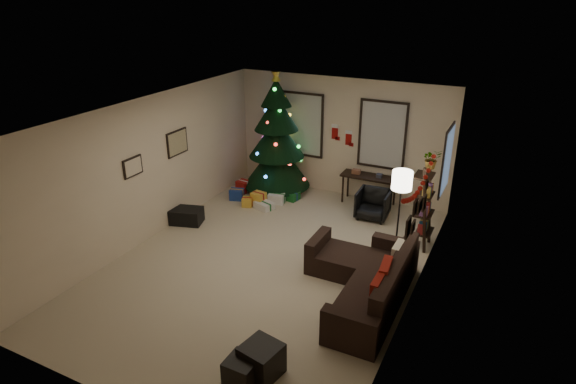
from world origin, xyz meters
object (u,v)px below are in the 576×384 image
(desk_chair, at_px, (373,204))
(bookshelf, at_px, (426,208))
(sofa, at_px, (368,281))
(desk, at_px, (369,179))
(christmas_tree, at_px, (277,142))

(desk_chair, height_order, bookshelf, bookshelf)
(desk_chair, xyz_separation_m, bookshelf, (1.19, -0.77, 0.49))
(sofa, bearing_deg, desk_chair, 105.55)
(desk_chair, distance_m, bookshelf, 1.50)
(bookshelf, bearing_deg, sofa, -102.34)
(desk, bearing_deg, desk_chair, -64.73)
(bookshelf, bearing_deg, christmas_tree, 161.92)
(christmas_tree, height_order, desk, christmas_tree)
(christmas_tree, distance_m, desk, 2.28)
(sofa, distance_m, bookshelf, 2.08)
(desk, xyz_separation_m, desk_chair, (0.31, -0.65, -0.28))
(desk, distance_m, bookshelf, 2.08)
(sofa, distance_m, desk_chair, 2.84)
(sofa, bearing_deg, desk, 107.51)
(sofa, xyz_separation_m, bookshelf, (0.43, 1.97, 0.53))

